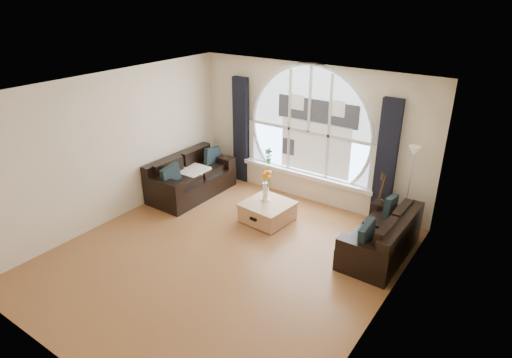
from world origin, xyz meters
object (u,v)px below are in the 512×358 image
(sofa_right, at_px, (380,233))
(guitar, at_px, (381,199))
(sofa_left, at_px, (191,176))
(coffee_chest, at_px, (268,211))
(vase_flowers, at_px, (266,181))
(floor_lamp, at_px, (408,190))
(potted_plant, at_px, (268,156))

(sofa_right, height_order, guitar, guitar)
(sofa_left, distance_m, sofa_right, 4.01)
(coffee_chest, height_order, guitar, guitar)
(sofa_right, distance_m, coffee_chest, 2.11)
(sofa_right, xyz_separation_m, guitar, (-0.34, 0.93, 0.13))
(vase_flowers, bearing_deg, floor_lamp, 23.56)
(floor_lamp, height_order, guitar, floor_lamp)
(sofa_left, bearing_deg, vase_flowers, 1.59)
(vase_flowers, xyz_separation_m, potted_plant, (-0.72, 1.18, -0.04))
(sofa_left, relative_size, potted_plant, 5.52)
(guitar, xyz_separation_m, potted_plant, (-2.57, 0.23, 0.19))
(sofa_left, relative_size, sofa_right, 1.12)
(sofa_left, bearing_deg, floor_lamp, 14.58)
(sofa_left, relative_size, vase_flowers, 2.61)
(sofa_left, height_order, floor_lamp, floor_lamp)
(sofa_left, distance_m, potted_plant, 1.67)
(potted_plant, bearing_deg, floor_lamp, -3.58)
(vase_flowers, height_order, floor_lamp, floor_lamp)
(sofa_left, height_order, sofa_right, sofa_left)
(vase_flowers, distance_m, potted_plant, 1.38)
(coffee_chest, xyz_separation_m, guitar, (1.75, 1.03, 0.33))
(sofa_right, distance_m, floor_lamp, 1.05)
(sofa_left, relative_size, guitar, 1.72)
(coffee_chest, bearing_deg, sofa_left, -175.92)
(sofa_left, bearing_deg, coffee_chest, -0.75)
(sofa_right, bearing_deg, floor_lamp, 85.99)
(sofa_left, xyz_separation_m, vase_flowers, (1.82, 0.04, 0.35))
(sofa_left, height_order, potted_plant, potted_plant)
(floor_lamp, distance_m, guitar, 0.51)
(vase_flowers, distance_m, floor_lamp, 2.48)
(coffee_chest, bearing_deg, potted_plant, 128.24)
(vase_flowers, distance_m, guitar, 2.09)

